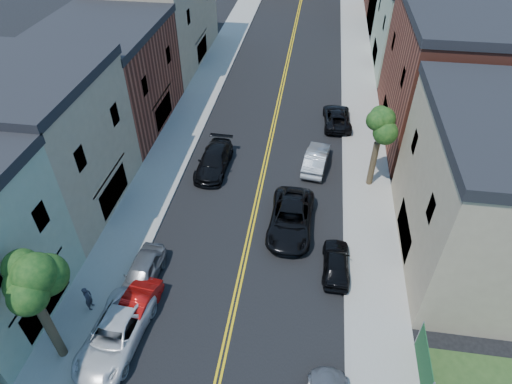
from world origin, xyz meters
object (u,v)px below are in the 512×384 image
at_px(pedestrian_left, 88,298).
at_px(black_car_right, 336,263).
at_px(white_pickup, 115,334).
at_px(dark_car_right_far, 337,117).
at_px(black_car_left, 214,161).
at_px(black_suv_lane, 291,219).
at_px(silver_car_right, 316,159).
at_px(red_sedan, 135,310).
at_px(grey_car_left, 142,273).

bearing_deg(pedestrian_left, black_car_right, -76.25).
height_order(white_pickup, dark_car_right_far, white_pickup).
xyz_separation_m(black_car_left, black_suv_lane, (6.35, -5.63, 0.05)).
bearing_deg(silver_car_right, black_car_left, 17.82).
bearing_deg(dark_car_right_far, white_pickup, 60.85).
bearing_deg(black_car_left, pedestrian_left, -104.09).
distance_m(black_suv_lane, pedestrian_left, 12.89).
relative_size(black_car_right, pedestrian_left, 2.46).
xyz_separation_m(red_sedan, black_suv_lane, (7.58, 8.05, 0.15)).
bearing_deg(black_suv_lane, white_pickup, -129.00).
xyz_separation_m(red_sedan, pedestrian_left, (-2.63, 0.19, 0.27)).
relative_size(red_sedan, dark_car_right_far, 0.84).
xyz_separation_m(grey_car_left, black_car_left, (1.70, 11.24, 0.05)).
bearing_deg(red_sedan, black_car_left, 91.48).
bearing_deg(white_pickup, black_car_right, 34.25).
xyz_separation_m(grey_car_left, silver_car_right, (9.43, 12.66, 0.02)).
relative_size(white_pickup, black_suv_lane, 0.92).
height_order(silver_car_right, pedestrian_left, pedestrian_left).
relative_size(grey_car_left, black_car_left, 0.80).
bearing_deg(black_suv_lane, dark_car_right_far, 78.81).
height_order(white_pickup, black_suv_lane, black_suv_lane).
xyz_separation_m(grey_car_left, pedestrian_left, (-2.16, -2.25, 0.22)).
relative_size(black_car_right, silver_car_right, 0.86).
distance_m(red_sedan, black_car_right, 11.60).
xyz_separation_m(grey_car_left, black_car_right, (11.00, 2.42, -0.06)).
bearing_deg(black_car_right, white_pickup, 29.90).
distance_m(black_car_right, silver_car_right, 10.35).
distance_m(black_car_left, black_car_right, 12.82).
bearing_deg(pedestrian_left, black_car_left, -21.76).
bearing_deg(grey_car_left, dark_car_right_far, 62.13).
xyz_separation_m(white_pickup, grey_car_left, (0.00, 4.00, -0.03)).
bearing_deg(silver_car_right, black_suv_lane, 86.41).
relative_size(red_sedan, black_suv_lane, 0.69).
distance_m(red_sedan, grey_car_left, 2.48).
xyz_separation_m(white_pickup, pedestrian_left, (-2.16, 1.75, 0.19)).
relative_size(white_pickup, silver_car_right, 1.20).
relative_size(grey_car_left, dark_car_right_far, 0.87).
bearing_deg(black_suv_lane, grey_car_left, -144.16).
bearing_deg(white_pickup, red_sedan, 77.35).
height_order(red_sedan, grey_car_left, grey_car_left).
bearing_deg(black_car_left, silver_car_right, 12.25).
bearing_deg(silver_car_right, dark_car_right_far, -95.83).
relative_size(white_pickup, dark_car_right_far, 1.11).
xyz_separation_m(black_car_left, black_car_right, (9.30, -8.82, -0.11)).
relative_size(grey_car_left, black_car_right, 1.09).
relative_size(grey_car_left, silver_car_right, 0.94).
xyz_separation_m(white_pickup, black_car_right, (11.00, 6.42, -0.09)).
bearing_deg(silver_car_right, black_car_right, 106.19).
height_order(grey_car_left, silver_car_right, silver_car_right).
xyz_separation_m(white_pickup, dark_car_right_far, (11.00, 23.31, -0.07)).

